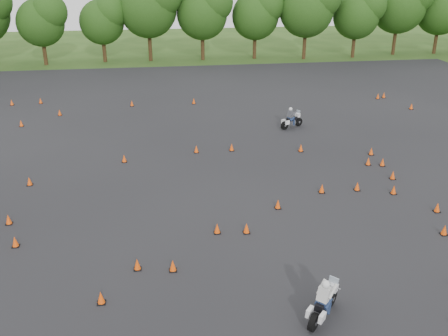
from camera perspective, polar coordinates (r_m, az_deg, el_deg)
ground at (r=22.73m, az=1.46°, el=-6.66°), size 140.00×140.00×0.00m
asphalt_pad at (r=28.05m, az=-0.59°, el=-0.69°), size 62.00×62.00×0.00m
treeline at (r=54.85m, az=-3.20°, el=15.84°), size 87.13×32.71×10.36m
traffic_cones at (r=26.80m, az=-0.18°, el=-1.32°), size 36.41×33.21×0.45m
rider_grey at (r=35.98m, az=7.79°, el=5.75°), size 2.02×1.48×1.52m
rider_white at (r=17.38m, az=11.26°, el=-14.31°), size 1.88×2.01×1.63m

